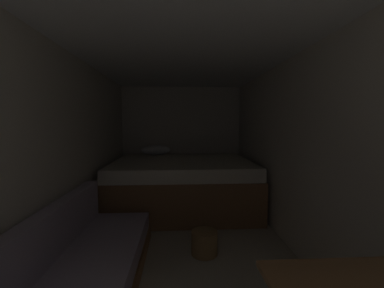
# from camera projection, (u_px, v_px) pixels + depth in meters

# --- Properties ---
(ground_plane) EXTENTS (7.18, 7.18, 0.00)m
(ground_plane) POSITION_uv_depth(u_px,v_px,m) (186.00, 266.00, 2.37)
(ground_plane) COLOR #B2A893
(wall_back) EXTENTS (2.41, 0.05, 2.09)m
(wall_back) POSITION_uv_depth(u_px,v_px,m) (182.00, 140.00, 4.88)
(wall_back) COLOR beige
(wall_back) RESTS_ON ground
(wall_left) EXTENTS (0.05, 5.18, 2.09)m
(wall_left) POSITION_uv_depth(u_px,v_px,m) (55.00, 160.00, 2.21)
(wall_left) COLOR beige
(wall_left) RESTS_ON ground
(wall_right) EXTENTS (0.05, 5.18, 2.09)m
(wall_right) POSITION_uv_depth(u_px,v_px,m) (309.00, 158.00, 2.35)
(wall_right) COLOR beige
(wall_right) RESTS_ON ground
(ceiling_slab) EXTENTS (2.41, 5.18, 0.05)m
(ceiling_slab) POSITION_uv_depth(u_px,v_px,m) (185.00, 40.00, 2.19)
(ceiling_slab) COLOR white
(ceiling_slab) RESTS_ON wall_left
(bed) EXTENTS (2.19, 1.74, 0.97)m
(bed) POSITION_uv_depth(u_px,v_px,m) (182.00, 184.00, 4.00)
(bed) COLOR brown
(bed) RESTS_ON ground
(wicker_basket) EXTENTS (0.28, 0.28, 0.25)m
(wicker_basket) POSITION_uv_depth(u_px,v_px,m) (204.00, 243.00, 2.58)
(wicker_basket) COLOR olive
(wicker_basket) RESTS_ON ground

